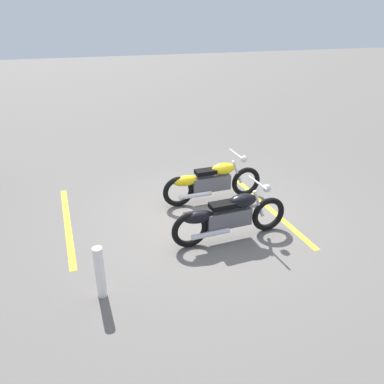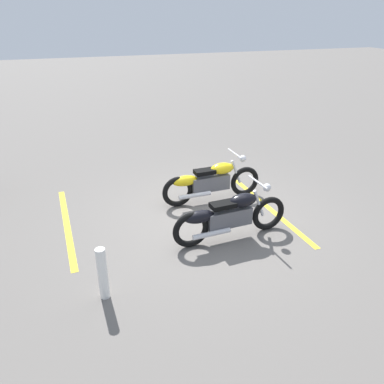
% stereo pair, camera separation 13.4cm
% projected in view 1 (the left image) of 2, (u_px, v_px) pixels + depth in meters
% --- Properties ---
extents(ground_plane, '(60.00, 60.00, 0.00)m').
position_uv_depth(ground_plane, '(213.00, 219.00, 7.75)').
color(ground_plane, '#66605B').
extents(motorcycle_bright_foreground, '(2.23, 0.62, 1.04)m').
position_uv_depth(motorcycle_bright_foreground, '(211.00, 182.00, 8.27)').
color(motorcycle_bright_foreground, black).
rests_on(motorcycle_bright_foreground, ground).
extents(motorcycle_dark_foreground, '(2.23, 0.62, 1.04)m').
position_uv_depth(motorcycle_dark_foreground, '(228.00, 216.00, 6.89)').
color(motorcycle_dark_foreground, black).
rests_on(motorcycle_dark_foreground, ground).
extents(bollard_post, '(0.14, 0.14, 0.82)m').
position_uv_depth(bollard_post, '(100.00, 272.00, 5.50)').
color(bollard_post, white).
rests_on(bollard_post, ground).
extents(parking_stripe_near, '(0.23, 3.20, 0.01)m').
position_uv_depth(parking_stripe_near, '(271.00, 210.00, 8.09)').
color(parking_stripe_near, yellow).
rests_on(parking_stripe_near, ground).
extents(parking_stripe_mid, '(0.23, 3.20, 0.01)m').
position_uv_depth(parking_stripe_mid, '(67.00, 224.00, 7.56)').
color(parking_stripe_mid, yellow).
rests_on(parking_stripe_mid, ground).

